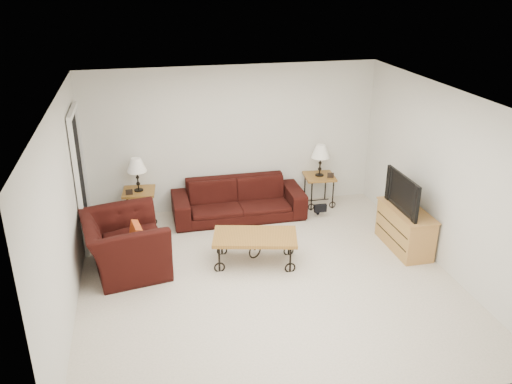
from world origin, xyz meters
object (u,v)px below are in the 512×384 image
lamp_right (320,160)px  television (408,193)px  side_table_left (140,206)px  armchair (125,244)px  tv_stand (405,229)px  sofa (238,200)px  side_table_right (319,190)px  coffee_table (255,249)px  lamp_left (137,175)px  backpack (318,203)px

lamp_right → television: (0.72, -1.80, 0.06)m
side_table_left → armchair: size_ratio=0.46×
armchair → television: television is taller
side_table_left → television: television is taller
armchair → tv_stand: (4.11, -0.28, -0.08)m
sofa → side_table_right: 1.51m
side_table_left → sofa: bearing=-6.3°
lamp_right → coffee_table: size_ratio=0.48×
side_table_right → armchair: (-3.36, -1.52, 0.12)m
lamp_left → backpack: size_ratio=1.32×
side_table_left → backpack: 3.01m
side_table_left → lamp_left: (0.00, 0.00, 0.56)m
sofa → armchair: armchair is taller
tv_stand → side_table_right: bearing=112.4°
side_table_right → backpack: 0.43m
sofa → armchair: bearing=-144.2°
side_table_left → side_table_right: side_table_right is taller
coffee_table → armchair: 1.83m
side_table_left → coffee_table: side_table_left is taller
side_table_right → lamp_right: 0.57m
armchair → tv_stand: 4.12m
sofa → television: 2.81m
armchair → lamp_right: bearing=-75.3°
sofa → backpack: size_ratio=5.18×
armchair → television: bearing=-103.6°
side_table_left → tv_stand: bearing=-25.0°
tv_stand → coffee_table: bearing=178.7°
lamp_left → backpack: bearing=-7.6°
side_table_left → backpack: side_table_left is taller
coffee_table → television: television is taller
sofa → television: (2.22, -1.62, 0.59)m
side_table_right → armchair: 3.69m
side_table_right → tv_stand: tv_stand is taller
armchair → backpack: bearing=-80.4°
sofa → television: television is taller
lamp_left → coffee_table: 2.43m
side_table_right → television: bearing=-68.1°
side_table_left → television: (3.85, -1.80, 0.63)m
lamp_left → backpack: 3.08m
lamp_right → armchair: 3.72m
sofa → lamp_right: bearing=6.9°
sofa → lamp_right: size_ratio=3.91×
backpack → lamp_left: bearing=162.9°
coffee_table → backpack: coffee_table is taller
sofa → television: size_ratio=2.32×
coffee_table → tv_stand: (2.30, -0.05, 0.10)m
side_table_left → side_table_right: 3.13m
side_table_right → backpack: size_ratio=1.33×
tv_stand → backpack: bearing=122.3°
sofa → side_table_left: size_ratio=3.92×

